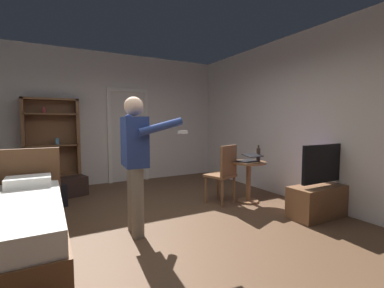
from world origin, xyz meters
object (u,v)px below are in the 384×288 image
suitcase_dark (70,187)px  laptop (249,159)px  bookshelf (52,141)px  suitcase_small (43,197)px  wooden_chair (224,172)px  bottle_on_table (258,155)px  tv_flatscreen (323,196)px  side_table (248,175)px  person_blue_shirt (136,155)px

suitcase_dark → laptop: bearing=-51.2°
bookshelf → suitcase_dark: (0.26, -0.59, -0.82)m
suitcase_small → wooden_chair: bearing=-40.2°
bookshelf → suitcase_dark: bookshelf is taller
bottle_on_table → tv_flatscreen: bearing=-68.5°
bookshelf → suitcase_small: size_ratio=2.98×
side_table → laptop: laptop is taller
person_blue_shirt → suitcase_small: 2.07m
wooden_chair → tv_flatscreen: bearing=-50.9°
laptop → tv_flatscreen: bearing=-61.3°
bottle_on_table → suitcase_small: (-3.23, 1.37, -0.64)m
bottle_on_table → suitcase_dark: bearing=145.3°
tv_flatscreen → side_table: (-0.52, 1.04, 0.17)m
suitcase_dark → wooden_chair: bearing=-53.2°
bookshelf → person_blue_shirt: 2.91m
side_table → wooden_chair: (-0.43, 0.12, 0.08)m
tv_flatscreen → wooden_chair: size_ratio=1.13×
suitcase_small → bottle_on_table: bearing=-39.5°
side_table → wooden_chair: size_ratio=0.71×
side_table → bottle_on_table: size_ratio=2.47×
side_table → suitcase_dark: bearing=145.1°
side_table → bottle_on_table: bearing=-29.7°
tv_flatscreen → wooden_chair: tv_flatscreen is taller
bottle_on_table → wooden_chair: 0.66m
suitcase_small → suitcase_dark: bearing=36.3°
suitcase_small → laptop: bearing=-40.0°
side_table → bottle_on_table: 0.39m
laptop → bottle_on_table: (0.17, -0.04, 0.07)m
bottle_on_table → bookshelf: bearing=140.4°
bookshelf → laptop: bookshelf is taller
bookshelf → laptop: 3.82m
side_table → suitcase_dark: 3.25m
bottle_on_table → wooden_chair: (-0.57, 0.20, -0.28)m
bottle_on_table → wooden_chair: size_ratio=0.29×
tv_flatscreen → wooden_chair: 1.52m
person_blue_shirt → suitcase_dark: 2.40m
bottle_on_table → suitcase_small: size_ratio=0.46×
bookshelf → tv_flatscreen: 4.94m
tv_flatscreen → side_table: 1.17m
wooden_chair → person_blue_shirt: (-1.63, -0.46, 0.43)m
side_table → bottle_on_table: (0.14, -0.08, 0.35)m
wooden_chair → laptop: bearing=-22.5°
side_table → bottle_on_table: bottle_on_table is taller
tv_flatscreen → side_table: bearing=116.5°
suitcase_dark → bottle_on_table: bearing=-50.1°
laptop → bookshelf: bearing=139.2°
laptop → person_blue_shirt: person_blue_shirt is taller
bottle_on_table → suitcase_dark: bottle_on_table is taller
bottle_on_table → laptop: bearing=167.5°
bookshelf → side_table: (2.91, -2.45, -0.53)m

